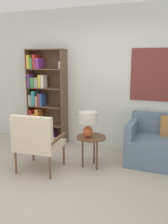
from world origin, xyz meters
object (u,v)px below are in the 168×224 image
at_px(side_table, 91,140).
at_px(table_lamp, 88,121).
at_px(bookshelf, 43,101).
at_px(armchair, 36,140).

distance_m(side_table, table_lamp, 0.33).
bearing_deg(bookshelf, armchair, -63.48).
relative_size(bookshelf, armchair, 2.08).
bearing_deg(table_lamp, armchair, -145.79).
xyz_separation_m(bookshelf, table_lamp, (1.34, -0.89, -0.09)).
distance_m(bookshelf, side_table, 1.67).
height_order(side_table, table_lamp, table_lamp).
height_order(bookshelf, side_table, bookshelf).
relative_size(side_table, table_lamp, 1.27).
height_order(armchair, side_table, armchair).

